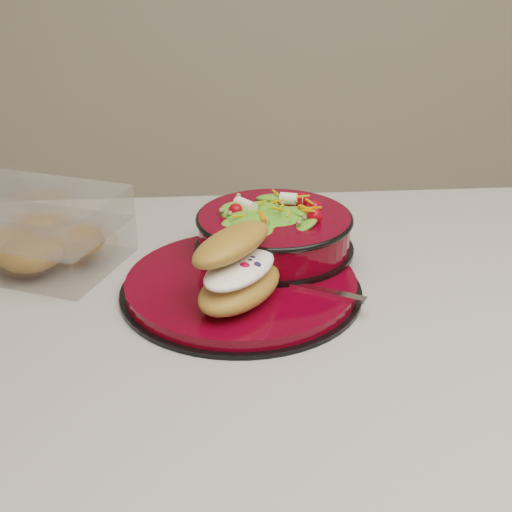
{
  "coord_description": "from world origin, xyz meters",
  "views": [
    {
      "loc": [
        -0.19,
        -0.74,
        1.32
      ],
      "look_at": [
        -0.13,
        0.05,
        0.94
      ],
      "focal_mm": 50.0,
      "sensor_mm": 36.0,
      "label": 1
    }
  ],
  "objects": [
    {
      "name": "fork",
      "position": [
        -0.09,
        0.01,
        0.92
      ],
      "size": [
        0.15,
        0.1,
        0.0
      ],
      "rotation": [
        0.0,
        0.0,
        1.04
      ],
      "color": "silver",
      "rests_on": "dinner_plate"
    },
    {
      "name": "dinner_plate",
      "position": [
        -0.15,
        0.03,
        0.91
      ],
      "size": [
        0.3,
        0.3,
        0.02
      ],
      "rotation": [
        0.0,
        0.0,
        0.11
      ],
      "color": "black",
      "rests_on": "island_counter"
    },
    {
      "name": "salad_bowl",
      "position": [
        -0.1,
        0.11,
        0.95
      ],
      "size": [
        0.21,
        0.21,
        0.09
      ],
      "rotation": [
        0.0,
        0.0,
        0.09
      ],
      "color": "black",
      "rests_on": "dinner_plate"
    },
    {
      "name": "pastry_box",
      "position": [
        -0.42,
        0.14,
        0.94
      ],
      "size": [
        0.26,
        0.23,
        0.09
      ],
      "rotation": [
        0.0,
        0.0,
        -0.41
      ],
      "color": "white",
      "rests_on": "island_counter"
    },
    {
      "name": "croissant",
      "position": [
        -0.16,
        -0.02,
        0.96
      ],
      "size": [
        0.14,
        0.17,
        0.08
      ],
      "rotation": [
        0.0,
        0.0,
        0.97
      ],
      "color": "#A67732",
      "rests_on": "dinner_plate"
    }
  ]
}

